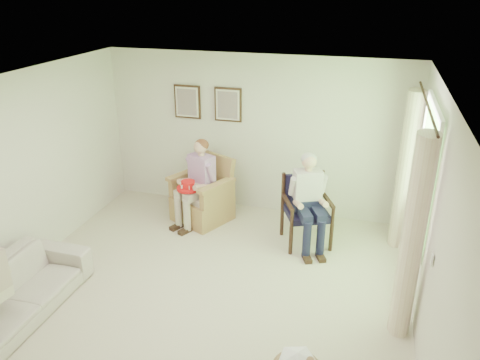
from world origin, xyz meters
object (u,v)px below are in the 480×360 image
(wicker_armchair, at_px, (203,200))
(red_hat, at_px, (188,186))
(person_dark, at_px, (307,195))
(wood_armchair, at_px, (308,207))
(sofa, at_px, (11,296))
(person_wicker, at_px, (199,177))

(wicker_armchair, xyz_separation_m, red_hat, (-0.11, -0.32, 0.37))
(person_dark, xyz_separation_m, red_hat, (-1.84, 0.06, -0.12))
(wood_armchair, distance_m, red_hat, 1.85)
(wicker_armchair, distance_m, sofa, 3.19)
(wood_armchair, xyz_separation_m, red_hat, (-1.84, -0.10, 0.15))
(person_wicker, bearing_deg, wicker_armchair, 115.60)
(red_hat, bearing_deg, person_dark, -1.98)
(wicker_armchair, bearing_deg, person_wicker, -64.40)
(wicker_armchair, distance_m, red_hat, 0.50)
(person_dark, bearing_deg, wood_armchair, 65.43)
(person_dark, relative_size, red_hat, 3.92)
(sofa, distance_m, red_hat, 2.88)
(wood_armchair, relative_size, sofa, 0.48)
(person_wicker, xyz_separation_m, person_dark, (1.73, -0.24, 0.02))
(person_dark, distance_m, red_hat, 1.85)
(sofa, relative_size, red_hat, 5.86)
(wicker_armchair, relative_size, wood_armchair, 1.04)
(wicker_armchair, xyz_separation_m, wood_armchair, (1.73, -0.22, 0.22))
(sofa, relative_size, person_dark, 1.49)
(wood_armchair, height_order, red_hat, wood_armchair)
(person_wicker, bearing_deg, wood_armchair, 23.02)
(person_dark, bearing_deg, red_hat, 153.45)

